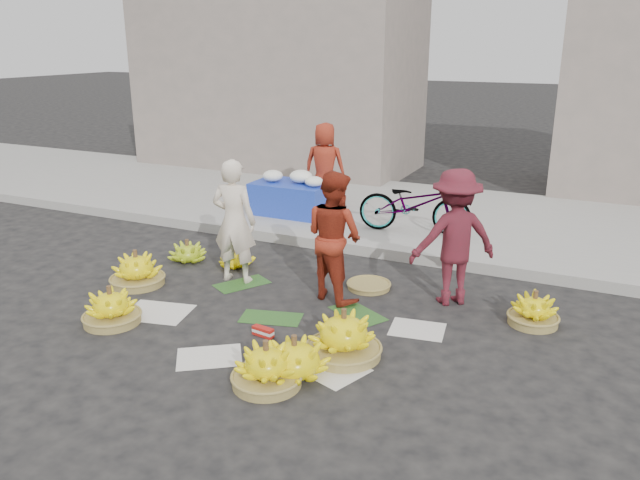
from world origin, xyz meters
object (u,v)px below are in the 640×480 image
at_px(bicycle, 415,204).
at_px(banana_bunch_0, 137,270).
at_px(flower_table, 292,196).
at_px(banana_bunch_4, 344,335).
at_px(vendor_cream, 234,221).

bearing_deg(bicycle, banana_bunch_0, 133.33).
bearing_deg(flower_table, bicycle, -4.06).
xyz_separation_m(banana_bunch_0, bicycle, (2.51, 3.13, 0.36)).
relative_size(banana_bunch_0, banana_bunch_4, 0.86).
bearing_deg(banana_bunch_0, flower_table, 83.19).
relative_size(flower_table, bicycle, 0.75).
bearing_deg(vendor_cream, flower_table, -83.66).
distance_m(banana_bunch_0, bicycle, 4.03).
relative_size(banana_bunch_0, vendor_cream, 0.47).
relative_size(banana_bunch_4, bicycle, 0.50).
height_order(banana_bunch_4, flower_table, flower_table).
relative_size(banana_bunch_4, vendor_cream, 0.54).
height_order(flower_table, bicycle, bicycle).
bearing_deg(vendor_cream, banana_bunch_0, 25.27).
distance_m(banana_bunch_0, vendor_cream, 1.32).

